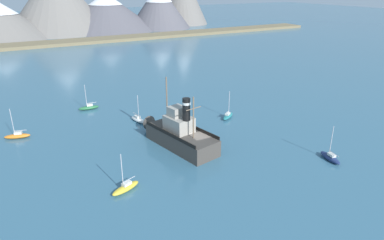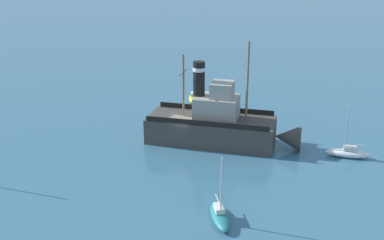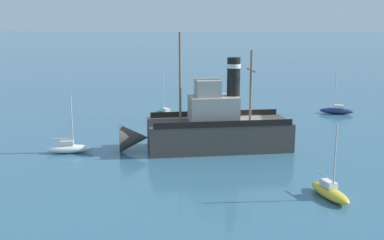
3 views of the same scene
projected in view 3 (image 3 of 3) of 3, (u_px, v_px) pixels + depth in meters
name	position (u px, v px, depth m)	size (l,w,h in m)	color
ground_plane	(246.00, 144.00, 42.86)	(600.00, 600.00, 0.00)	#38667F
old_tugboat	(212.00, 128.00, 40.84)	(6.76, 14.79, 9.90)	#423D38
sailboat_navy	(337.00, 110.00, 55.79)	(1.82, 3.94, 4.90)	navy
sailboat_white	(69.00, 148.00, 39.98)	(1.88, 3.95, 4.90)	white
sailboat_teal	(165.00, 114.00, 53.87)	(3.76, 3.05, 4.90)	#23757A
sailboat_yellow	(330.00, 192.00, 30.07)	(3.94, 2.43, 4.90)	gold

